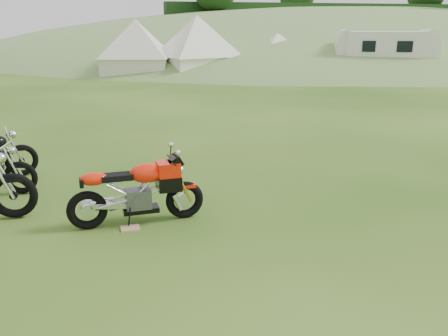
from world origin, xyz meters
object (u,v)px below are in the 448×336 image
object	(u,v)px
sport_motorcycle	(136,186)
tent_right	(277,51)
tent_left	(137,49)
plywood_board	(130,228)
tent_mid	(197,47)
caravan	(384,54)

from	to	relation	value
sport_motorcycle	tent_right	distance (m)	21.24
tent_left	plywood_board	bearing A→B (deg)	-80.51
plywood_board	tent_left	size ratio (longest dim) A/B	0.08
tent_mid	caravan	xyz separation A→B (m)	(8.72, -3.22, -0.29)
sport_motorcycle	tent_mid	distance (m)	19.44
plywood_board	tent_right	xyz separation A→B (m)	(9.76, 19.11, 1.13)
plywood_board	tent_mid	size ratio (longest dim) A/B	0.08
plywood_board	tent_mid	bearing A→B (deg)	74.23
sport_motorcycle	plywood_board	bearing A→B (deg)	-126.87
tent_right	caravan	xyz separation A→B (m)	(4.30, -3.43, -0.01)
plywood_board	tent_mid	world-z (taller)	tent_mid
tent_left	caravan	size ratio (longest dim) A/B	0.65
tent_right	caravan	size ratio (longest dim) A/B	0.54
plywood_board	tent_right	world-z (taller)	tent_right
sport_motorcycle	caravan	distance (m)	20.84
tent_left	tent_right	bearing A→B (deg)	13.45
tent_right	plywood_board	bearing A→B (deg)	-119.47
tent_left	caravan	distance (m)	12.32
tent_mid	caravan	distance (m)	9.30
sport_motorcycle	tent_right	bearing A→B (deg)	61.39
tent_mid	caravan	size ratio (longest dim) A/B	0.68
sport_motorcycle	plywood_board	xyz separation A→B (m)	(-0.13, -0.18, -0.53)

